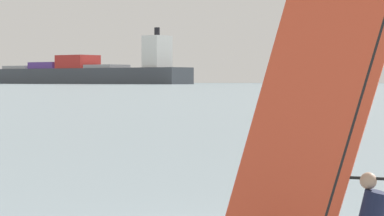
# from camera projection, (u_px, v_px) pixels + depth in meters

# --- Properties ---
(windsurfer) EXTENTS (3.60, 1.04, 4.32)m
(windsurfer) POSITION_uv_depth(u_px,v_px,m) (346.00, 191.00, 11.54)
(windsurfer) COLOR white
(windsurfer) RESTS_ON ground_plane
(cargo_ship) EXTENTS (188.75, 113.17, 41.38)m
(cargo_ship) POSITION_uv_depth(u_px,v_px,m) (85.00, 72.00, 696.46)
(cargo_ship) COLOR #3F444C
(cargo_ship) RESTS_ON ground_plane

